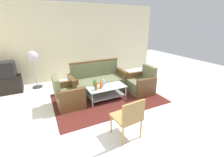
# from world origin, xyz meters

# --- Properties ---
(ground_plane) EXTENTS (14.00, 14.00, 0.00)m
(ground_plane) POSITION_xyz_m (0.00, 0.00, 0.00)
(ground_plane) COLOR white
(wall_back) EXTENTS (6.52, 0.12, 2.80)m
(wall_back) POSITION_xyz_m (0.00, 3.06, 1.40)
(wall_back) COLOR beige
(wall_back) RESTS_ON ground
(rug) EXTENTS (3.05, 2.03, 0.01)m
(rug) POSITION_xyz_m (0.10, 0.76, 0.01)
(rug) COLOR #511E19
(rug) RESTS_ON ground
(couch) EXTENTS (1.80, 0.74, 0.96)m
(couch) POSITION_xyz_m (0.04, 1.38, 0.32)
(couch) COLOR #6B704C
(couch) RESTS_ON rug
(armchair_left) EXTENTS (0.71, 0.77, 0.85)m
(armchair_left) POSITION_xyz_m (-1.01, 0.85, 0.29)
(armchair_left) COLOR #6B704C
(armchair_left) RESTS_ON rug
(armchair_right) EXTENTS (0.73, 0.79, 0.85)m
(armchair_right) POSITION_xyz_m (1.22, 0.66, 0.29)
(armchair_right) COLOR #6B704C
(armchair_right) RESTS_ON rug
(coffee_table) EXTENTS (1.10, 0.60, 0.40)m
(coffee_table) POSITION_xyz_m (0.04, 0.75, 0.27)
(coffee_table) COLOR silver
(coffee_table) RESTS_ON rug
(bottle_orange) EXTENTS (0.07, 0.07, 0.22)m
(bottle_orange) POSITION_xyz_m (-0.14, 0.68, 0.49)
(bottle_orange) COLOR #D85919
(bottle_orange) RESTS_ON coffee_table
(bottle_brown) EXTENTS (0.08, 0.08, 0.29)m
(bottle_brown) POSITION_xyz_m (-0.31, 0.63, 0.52)
(bottle_brown) COLOR brown
(bottle_brown) RESTS_ON coffee_table
(bottle_clear) EXTENTS (0.07, 0.07, 0.30)m
(bottle_clear) POSITION_xyz_m (-0.02, 0.78, 0.52)
(bottle_clear) COLOR silver
(bottle_clear) RESTS_ON coffee_table
(bottle_green) EXTENTS (0.06, 0.06, 0.22)m
(bottle_green) POSITION_xyz_m (-0.26, 0.89, 0.50)
(bottle_green) COLOR #2D8C38
(bottle_green) RESTS_ON coffee_table
(cup) EXTENTS (0.08, 0.08, 0.10)m
(cup) POSITION_xyz_m (0.03, 0.87, 0.46)
(cup) COLOR #2659A5
(cup) RESTS_ON coffee_table
(tv_stand) EXTENTS (0.80, 0.50, 0.52)m
(tv_stand) POSITION_xyz_m (-2.58, 2.55, 0.26)
(tv_stand) COLOR black
(tv_stand) RESTS_ON ground
(television) EXTENTS (0.62, 0.47, 0.48)m
(television) POSITION_xyz_m (-2.58, 2.55, 0.76)
(television) COLOR black
(television) RESTS_ON tv_stand
(pedestal_fan) EXTENTS (0.36, 0.36, 1.27)m
(pedestal_fan) POSITION_xyz_m (-1.74, 2.60, 1.01)
(pedestal_fan) COLOR #2D2D33
(pedestal_fan) RESTS_ON ground
(wicker_chair) EXTENTS (0.51, 0.51, 0.84)m
(wicker_chair) POSITION_xyz_m (-0.23, -0.90, 0.49)
(wicker_chair) COLOR #AD844C
(wicker_chair) RESTS_ON ground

